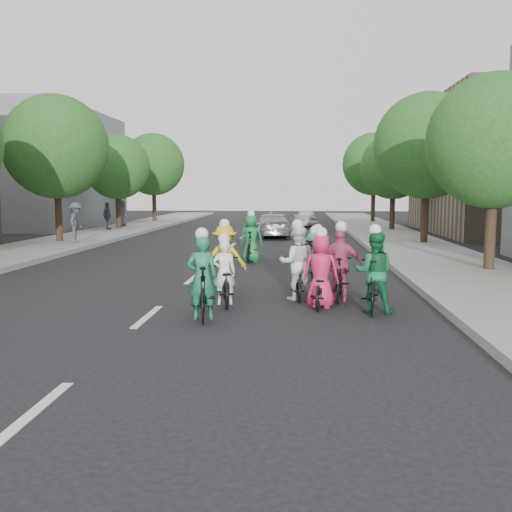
# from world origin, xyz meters

# --- Properties ---
(ground) EXTENTS (120.00, 120.00, 0.00)m
(ground) POSITION_xyz_m (0.00, 0.00, 0.00)
(ground) COLOR black
(ground) RESTS_ON ground
(sidewalk_left) EXTENTS (4.00, 80.00, 0.15)m
(sidewalk_left) POSITION_xyz_m (-8.00, 10.00, 0.07)
(sidewalk_left) COLOR gray
(sidewalk_left) RESTS_ON ground
(curb_left) EXTENTS (0.18, 80.00, 0.18)m
(curb_left) POSITION_xyz_m (-6.05, 10.00, 0.09)
(curb_left) COLOR #999993
(curb_left) RESTS_ON ground
(sidewalk_right) EXTENTS (4.00, 80.00, 0.15)m
(sidewalk_right) POSITION_xyz_m (8.00, 10.00, 0.07)
(sidewalk_right) COLOR gray
(sidewalk_right) RESTS_ON ground
(curb_right) EXTENTS (0.18, 80.00, 0.18)m
(curb_right) POSITION_xyz_m (6.05, 10.00, 0.09)
(curb_right) COLOR #999993
(curb_right) RESTS_ON ground
(bldg_sw) EXTENTS (10.00, 14.00, 8.00)m
(bldg_sw) POSITION_xyz_m (-16.00, 28.00, 4.00)
(bldg_sw) COLOR slate
(bldg_sw) RESTS_ON ground
(tree_l_3) EXTENTS (4.80, 4.80, 6.93)m
(tree_l_3) POSITION_xyz_m (-8.20, 15.00, 4.52)
(tree_l_3) COLOR black
(tree_l_3) RESTS_ON ground
(tree_l_4) EXTENTS (4.00, 4.00, 5.97)m
(tree_l_4) POSITION_xyz_m (-8.20, 24.00, 3.96)
(tree_l_4) COLOR black
(tree_l_4) RESTS_ON ground
(tree_l_5) EXTENTS (4.80, 4.80, 6.93)m
(tree_l_5) POSITION_xyz_m (-8.20, 33.00, 4.52)
(tree_l_5) COLOR black
(tree_l_5) RESTS_ON ground
(tree_r_0) EXTENTS (4.00, 4.00, 5.97)m
(tree_r_0) POSITION_xyz_m (8.80, 6.60, 3.96)
(tree_r_0) COLOR black
(tree_r_0) RESTS_ON ground
(tree_r_1) EXTENTS (4.80, 4.80, 6.93)m
(tree_r_1) POSITION_xyz_m (8.80, 15.60, 4.52)
(tree_r_1) COLOR black
(tree_r_1) RESTS_ON ground
(tree_r_2) EXTENTS (4.00, 4.00, 5.97)m
(tree_r_2) POSITION_xyz_m (8.80, 24.60, 3.96)
(tree_r_2) COLOR black
(tree_r_2) RESTS_ON ground
(tree_r_3) EXTENTS (4.80, 4.80, 6.93)m
(tree_r_3) POSITION_xyz_m (8.80, 33.60, 4.52)
(tree_r_3) COLOR black
(tree_r_3) RESTS_ON ground
(cyclist_0) EXTENTS (0.96, 1.98, 1.58)m
(cyclist_0) POSITION_xyz_m (1.38, 1.45, 0.55)
(cyclist_0) COLOR black
(cyclist_0) RESTS_ON ground
(cyclist_1) EXTENTS (0.91, 1.93, 1.84)m
(cyclist_1) POSITION_xyz_m (4.57, 0.81, 0.70)
(cyclist_1) COLOR black
(cyclist_1) RESTS_ON ground
(cyclist_2) EXTENTS (1.14, 1.60, 1.82)m
(cyclist_2) POSITION_xyz_m (1.18, 3.02, 0.68)
(cyclist_2) COLOR black
(cyclist_2) RESTS_ON ground
(cyclist_3) EXTENTS (1.03, 1.75, 1.83)m
(cyclist_3) POSITION_xyz_m (3.97, 2.01, 0.67)
(cyclist_3) COLOR black
(cyclist_3) RESTS_ON ground
(cyclist_4) EXTENTS (0.84, 1.72, 1.74)m
(cyclist_4) POSITION_xyz_m (3.49, 1.23, 0.60)
(cyclist_4) COLOR black
(cyclist_4) RESTS_ON ground
(cyclist_5) EXTENTS (0.76, 1.85, 1.81)m
(cyclist_5) POSITION_xyz_m (1.14, -0.06, 0.64)
(cyclist_5) COLOR black
(cyclist_5) RESTS_ON ground
(cyclist_6) EXTENTS (0.88, 1.60, 1.86)m
(cyclist_6) POSITION_xyz_m (2.98, 2.08, 0.68)
(cyclist_6) COLOR black
(cyclist_6) RESTS_ON ground
(cyclist_7) EXTENTS (1.00, 1.53, 1.66)m
(cyclist_7) POSITION_xyz_m (3.42, 3.09, 0.64)
(cyclist_7) COLOR black
(cyclist_7) RESTS_ON ground
(cyclist_8) EXTENTS (1.01, 1.97, 1.59)m
(cyclist_8) POSITION_xyz_m (3.56, 5.03, 0.56)
(cyclist_8) COLOR black
(cyclist_8) RESTS_ON ground
(cyclist_9) EXTENTS (0.86, 1.88, 1.83)m
(cyclist_9) POSITION_xyz_m (1.36, 8.96, 0.68)
(cyclist_9) COLOR black
(cyclist_9) RESTS_ON ground
(follow_car_lead) EXTENTS (2.39, 4.61, 1.28)m
(follow_car_lead) POSITION_xyz_m (1.64, 19.70, 0.64)
(follow_car_lead) COLOR #A5A5A9
(follow_car_lead) RESTS_ON ground
(follow_car_trail) EXTENTS (1.76, 3.70, 1.22)m
(follow_car_trail) POSITION_xyz_m (3.53, 28.74, 0.61)
(follow_car_trail) COLOR silver
(follow_car_trail) RESTS_ON ground
(spectator_0) EXTENTS (0.84, 1.28, 1.85)m
(spectator_0) POSITION_xyz_m (-7.05, 14.18, 1.08)
(spectator_0) COLOR #474A53
(spectator_0) RESTS_ON sidewalk_left
(spectator_1) EXTENTS (0.49, 1.00, 1.66)m
(spectator_1) POSITION_xyz_m (-8.58, 22.98, 0.98)
(spectator_1) COLOR #484753
(spectator_1) RESTS_ON sidewalk_left
(spectator_2) EXTENTS (0.58, 0.87, 1.72)m
(spectator_2) POSITION_xyz_m (-8.64, 26.10, 1.01)
(spectator_2) COLOR #494A55
(spectator_2) RESTS_ON sidewalk_left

